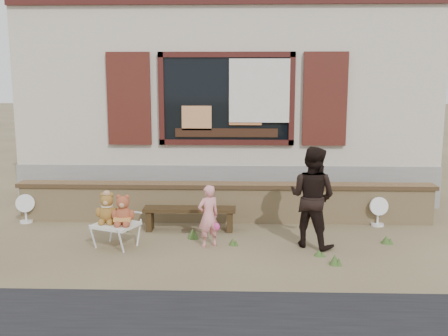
{
  "coord_description": "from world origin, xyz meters",
  "views": [
    {
      "loc": [
        0.27,
        -7.72,
        2.47
      ],
      "look_at": [
        0.0,
        0.6,
        1.0
      ],
      "focal_mm": 42.0,
      "sensor_mm": 36.0,
      "label": 1
    }
  ],
  "objects_px": {
    "folding_chair": "(116,226)",
    "child": "(208,216)",
    "adult": "(312,197)",
    "bench": "(190,214)",
    "teddy_bear_right": "(123,209)",
    "teddy_bear_left": "(107,207)"
  },
  "relations": [
    {
      "from": "teddy_bear_left",
      "to": "teddy_bear_right",
      "type": "height_order",
      "value": "teddy_bear_left"
    },
    {
      "from": "bench",
      "to": "adult",
      "type": "relative_size",
      "value": 1.0
    },
    {
      "from": "teddy_bear_right",
      "to": "child",
      "type": "height_order",
      "value": "child"
    },
    {
      "from": "child",
      "to": "bench",
      "type": "bearing_deg",
      "value": -95.77
    },
    {
      "from": "bench",
      "to": "child",
      "type": "bearing_deg",
      "value": -65.53
    },
    {
      "from": "folding_chair",
      "to": "teddy_bear_right",
      "type": "xyz_separation_m",
      "value": [
        0.13,
        -0.05,
        0.26
      ]
    },
    {
      "from": "teddy_bear_left",
      "to": "child",
      "type": "distance_m",
      "value": 1.48
    },
    {
      "from": "child",
      "to": "teddy_bear_left",
      "type": "bearing_deg",
      "value": -28.93
    },
    {
      "from": "teddy_bear_right",
      "to": "teddy_bear_left",
      "type": "bearing_deg",
      "value": -180.0
    },
    {
      "from": "adult",
      "to": "folding_chair",
      "type": "bearing_deg",
      "value": 36.32
    },
    {
      "from": "folding_chair",
      "to": "teddy_bear_left",
      "type": "distance_m",
      "value": 0.3
    },
    {
      "from": "folding_chair",
      "to": "child",
      "type": "relative_size",
      "value": 0.79
    },
    {
      "from": "teddy_bear_right",
      "to": "adult",
      "type": "bearing_deg",
      "value": 26.67
    },
    {
      "from": "folding_chair",
      "to": "child",
      "type": "height_order",
      "value": "child"
    },
    {
      "from": "bench",
      "to": "teddy_bear_right",
      "type": "bearing_deg",
      "value": -132.86
    },
    {
      "from": "bench",
      "to": "child",
      "type": "relative_size",
      "value": 1.62
    },
    {
      "from": "adult",
      "to": "bench",
      "type": "bearing_deg",
      "value": 12.18
    },
    {
      "from": "folding_chair",
      "to": "child",
      "type": "xyz_separation_m",
      "value": [
        1.34,
        0.08,
        0.14
      ]
    },
    {
      "from": "bench",
      "to": "teddy_bear_left",
      "type": "height_order",
      "value": "teddy_bear_left"
    },
    {
      "from": "folding_chair",
      "to": "teddy_bear_right",
      "type": "relative_size",
      "value": 1.59
    },
    {
      "from": "bench",
      "to": "adult",
      "type": "distance_m",
      "value": 2.05
    },
    {
      "from": "child",
      "to": "adult",
      "type": "distance_m",
      "value": 1.53
    }
  ]
}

